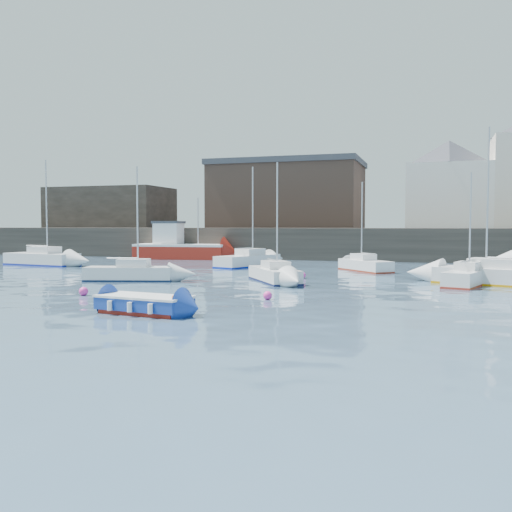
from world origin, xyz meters
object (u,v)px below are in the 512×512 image
(fishing_boat, at_px, (179,247))
(sailboat_b, at_px, (274,274))
(sailboat_c, at_px, (467,277))
(sailboat_h, at_px, (248,260))
(sailboat_d, at_px, (498,275))
(sailboat_f, at_px, (365,265))
(sailboat_a, at_px, (130,273))
(sailboat_e, at_px, (42,258))
(blue_dinghy, at_px, (144,303))
(buoy_far, at_px, (302,278))
(buoy_mid, at_px, (268,300))
(buoy_near, at_px, (84,295))

(fishing_boat, xyz_separation_m, sailboat_b, (14.96, -19.02, -0.70))
(sailboat_c, height_order, sailboat_h, sailboat_h)
(sailboat_c, bearing_deg, sailboat_d, 27.44)
(sailboat_c, xyz_separation_m, sailboat_f, (-6.42, 8.31, -0.02))
(sailboat_a, height_order, sailboat_c, sailboat_a)
(sailboat_e, bearing_deg, sailboat_c, -11.22)
(sailboat_b, bearing_deg, sailboat_e, 161.04)
(sailboat_c, bearing_deg, sailboat_h, 147.60)
(fishing_boat, bearing_deg, sailboat_b, -51.81)
(sailboat_c, distance_m, sailboat_e, 32.93)
(fishing_boat, distance_m, sailboat_f, 21.35)
(sailboat_d, distance_m, sailboat_h, 19.62)
(blue_dinghy, xyz_separation_m, buoy_far, (2.45, 15.54, -0.38))
(sailboat_a, distance_m, buoy_mid, 11.56)
(sailboat_a, bearing_deg, sailboat_d, 10.96)
(sailboat_a, xyz_separation_m, sailboat_b, (8.24, 2.02, -0.03))
(sailboat_b, xyz_separation_m, buoy_far, (1.05, 2.65, -0.44))
(fishing_boat, height_order, sailboat_a, sailboat_a)
(sailboat_b, distance_m, sailboat_f, 10.24)
(sailboat_h, bearing_deg, sailboat_c, -32.40)
(blue_dinghy, xyz_separation_m, sailboat_c, (11.89, 13.97, 0.09))
(buoy_near, bearing_deg, sailboat_c, 29.93)
(fishing_boat, xyz_separation_m, buoy_near, (8.21, -27.86, -1.14))
(sailboat_a, bearing_deg, sailboat_f, 42.79)
(buoy_mid, height_order, buoy_far, buoy_far)
(blue_dinghy, xyz_separation_m, sailboat_h, (-3.84, 23.95, 0.14))
(sailboat_f, height_order, buoy_mid, sailboat_f)
(buoy_far, bearing_deg, sailboat_a, -153.34)
(blue_dinghy, distance_m, sailboat_a, 12.85)
(sailboat_a, height_order, sailboat_h, sailboat_h)
(sailboat_h, distance_m, buoy_far, 10.52)
(buoy_near, bearing_deg, sailboat_a, 102.33)
(fishing_boat, height_order, sailboat_b, sailboat_b)
(sailboat_b, height_order, sailboat_h, sailboat_h)
(sailboat_d, distance_m, buoy_mid, 14.10)
(sailboat_b, bearing_deg, fishing_boat, 128.19)
(blue_dinghy, relative_size, sailboat_a, 0.56)
(blue_dinghy, relative_size, sailboat_h, 0.48)
(sailboat_f, distance_m, buoy_near, 21.21)
(fishing_boat, distance_m, buoy_mid, 31.56)
(sailboat_h, bearing_deg, sailboat_e, -167.82)
(buoy_near, bearing_deg, sailboat_f, 59.30)
(blue_dinghy, relative_size, fishing_boat, 0.41)
(sailboat_b, bearing_deg, sailboat_a, -166.26)
(blue_dinghy, xyz_separation_m, fishing_boat, (-13.56, 31.90, 0.76))
(buoy_mid, bearing_deg, buoy_near, -172.27)
(blue_dinghy, bearing_deg, buoy_far, 81.03)
(blue_dinghy, relative_size, buoy_near, 8.96)
(fishing_boat, xyz_separation_m, sailboat_a, (6.72, -21.03, -0.67))
(buoy_near, distance_m, buoy_mid, 8.66)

